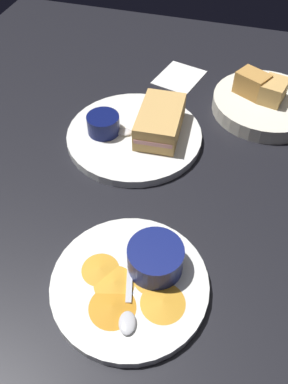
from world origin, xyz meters
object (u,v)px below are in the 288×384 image
object	(u,v)px
plate_chips_companion	(130,284)
ramekin_light_gravy	(155,258)
sandwich_half_near	(160,121)
bread_basket_rear	(264,102)
spoon_by_dark_ramekin	(130,133)
plate_sandwich_main	(134,136)
ramekin_dark_sauce	(103,123)
spoon_by_gravy_ramekin	(128,313)

from	to	relation	value
plate_chips_companion	ramekin_light_gravy	distance (cm)	5.24
sandwich_half_near	bread_basket_rear	xyz separation A→B (cm)	(-14.45, 18.37, -1.98)
sandwich_half_near	spoon_by_dark_ramekin	distance (cm)	5.99
spoon_by_dark_ramekin	plate_chips_companion	xyz separation A→B (cm)	(29.58, 9.26, -1.16)
spoon_by_dark_ramekin	plate_chips_companion	distance (cm)	31.02
spoon_by_dark_ramekin	ramekin_light_gravy	size ratio (longest dim) A/B	1.28
plate_sandwich_main	ramekin_dark_sauce	distance (cm)	6.39
sandwich_half_near	spoon_by_gravy_ramekin	size ratio (longest dim) A/B	1.38
plate_sandwich_main	ramekin_light_gravy	xyz separation A→B (cm)	(26.87, 11.43, 3.04)
plate_sandwich_main	spoon_by_dark_ramekin	bearing A→B (deg)	-44.80
spoon_by_gravy_ramekin	ramekin_dark_sauce	bearing A→B (deg)	-155.07
ramekin_dark_sauce	spoon_by_gravy_ramekin	xyz separation A→B (cm)	(33.48, 15.56, -1.55)
spoon_by_dark_ramekin	spoon_by_gravy_ramekin	bearing A→B (deg)	17.07
plate_chips_companion	spoon_by_gravy_ramekin	world-z (taller)	spoon_by_gravy_ramekin
spoon_by_dark_ramekin	spoon_by_gravy_ramekin	distance (cm)	35.72
ramekin_dark_sauce	plate_chips_companion	size ratio (longest dim) A/B	0.28
spoon_by_dark_ramekin	plate_chips_companion	size ratio (longest dim) A/B	0.45
ramekin_light_gravy	spoon_by_gravy_ramekin	bearing A→B (deg)	-10.93
bread_basket_rear	sandwich_half_near	bearing A→B (deg)	-51.81
sandwich_half_near	ramekin_dark_sauce	distance (cm)	10.64
plate_sandwich_main	sandwich_half_near	xyz separation A→B (cm)	(-1.78, 4.55, 3.20)
ramekin_light_gravy	plate_chips_companion	bearing A→B (deg)	-39.81
spoon_by_dark_ramekin	ramekin_dark_sauce	bearing A→B (deg)	-82.55
plate_sandwich_main	plate_chips_companion	distance (cm)	31.38
ramekin_dark_sauce	bread_basket_rear	distance (cm)	33.52
plate_sandwich_main	spoon_by_gravy_ramekin	xyz separation A→B (cm)	(34.72, 9.91, 1.16)
plate_sandwich_main	ramekin_dark_sauce	world-z (taller)	ramekin_dark_sauce
sandwich_half_near	spoon_by_dark_ramekin	xyz separation A→B (cm)	(2.35, -5.12, -2.04)
ramekin_dark_sauce	bread_basket_rear	world-z (taller)	bread_basket_rear
spoon_by_gravy_ramekin	spoon_by_dark_ramekin	bearing A→B (deg)	-162.93
sandwich_half_near	ramekin_dark_sauce	size ratio (longest dim) A/B	2.23
plate_sandwich_main	bread_basket_rear	world-z (taller)	bread_basket_rear
bread_basket_rear	plate_chips_companion	bearing A→B (deg)	-17.05
plate_sandwich_main	spoon_by_dark_ramekin	world-z (taller)	spoon_by_dark_ramekin
plate_sandwich_main	ramekin_dark_sauce	bearing A→B (deg)	-77.62
bread_basket_rear	spoon_by_gravy_ramekin	bearing A→B (deg)	-14.32
ramekin_dark_sauce	spoon_by_dark_ramekin	xyz separation A→B (cm)	(-0.66, 5.08, -1.55)
ramekin_dark_sauce	plate_chips_companion	xyz separation A→B (cm)	(28.92, 14.34, -2.72)
ramekin_dark_sauce	ramekin_light_gravy	distance (cm)	30.80
bread_basket_rear	ramekin_light_gravy	bearing A→B (deg)	-14.92
spoon_by_gravy_ramekin	bread_basket_rear	xyz separation A→B (cm)	(-50.95, 13.00, 0.05)
ramekin_light_gravy	spoon_by_gravy_ramekin	distance (cm)	8.21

